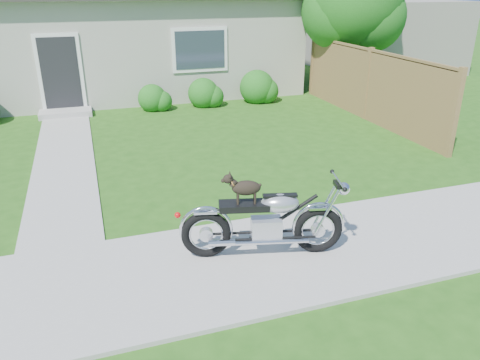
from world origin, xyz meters
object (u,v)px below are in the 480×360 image
fence (368,84)px  tree_near (359,5)px  house (105,25)px  potted_plant_right (155,98)px  motorcycle_with_dog (266,220)px

fence → tree_near: 3.15m
house → potted_plant_right: bearing=-73.6°
tree_near → motorcycle_with_dog: bearing=-127.3°
house → motorcycle_with_dog: bearing=-84.5°
house → tree_near: house is taller
tree_near → motorcycle_with_dog: 10.36m
house → fence: size_ratio=1.90×
tree_near → motorcycle_with_dog: tree_near is taller
house → potted_plant_right: house is taller
potted_plant_right → motorcycle_with_dog: size_ratio=0.31×
fence → tree_near: (0.96, 2.33, 1.89)m
tree_near → potted_plant_right: (-6.25, 0.47, -2.49)m
house → fence: bearing=-44.7°
fence → potted_plant_right: 6.01m
potted_plant_right → tree_near: bearing=-4.3°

